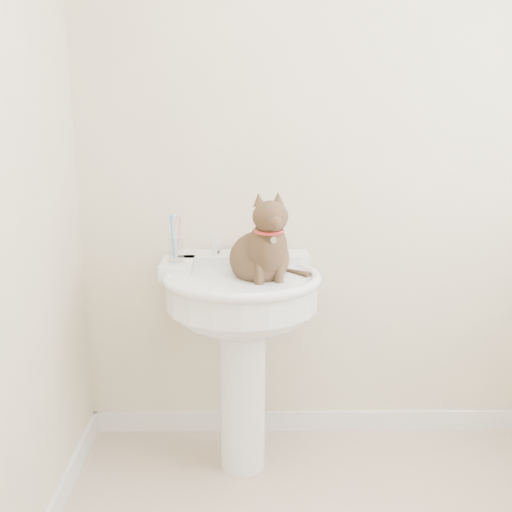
{
  "coord_description": "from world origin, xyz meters",
  "views": [
    {
      "loc": [
        -0.39,
        -1.53,
        1.51
      ],
      "look_at": [
        -0.37,
        0.8,
        0.9
      ],
      "focal_mm": 45.0,
      "sensor_mm": 36.0,
      "label": 1
    }
  ],
  "objects": [
    {
      "name": "faucet",
      "position": [
        -0.42,
        0.96,
        0.9
      ],
      "size": [
        0.28,
        0.12,
        0.14
      ],
      "color": "silver",
      "rests_on": "pedestal_sink"
    },
    {
      "name": "wall_back",
      "position": [
        0.0,
        1.1,
        1.25
      ],
      "size": [
        2.2,
        0.0,
        2.5
      ],
      "primitive_type": null,
      "color": "beige",
      "rests_on": "ground"
    },
    {
      "name": "toothbrush_cup",
      "position": [
        -0.67,
        0.86,
        0.9
      ],
      "size": [
        0.07,
        0.07,
        0.19
      ],
      "rotation": [
        0.0,
        0.0,
        -0.19
      ],
      "color": "silver",
      "rests_on": "pedestal_sink"
    },
    {
      "name": "soap_bar",
      "position": [
        -0.39,
        1.05,
        0.87
      ],
      "size": [
        0.1,
        0.07,
        0.03
      ],
      "primitive_type": "cube",
      "rotation": [
        0.0,
        0.0,
        0.22
      ],
      "color": "orange",
      "rests_on": "pedestal_sink"
    },
    {
      "name": "cat",
      "position": [
        -0.34,
        0.8,
        0.91
      ],
      "size": [
        0.25,
        0.32,
        0.46
      ],
      "rotation": [
        0.0,
        0.0,
        0.3
      ],
      "color": "#4C341D",
      "rests_on": "pedestal_sink"
    },
    {
      "name": "pedestal_sink",
      "position": [
        -0.42,
        0.81,
        0.67
      ],
      "size": [
        0.62,
        0.61,
        0.85
      ],
      "color": "white",
      "rests_on": "floor"
    },
    {
      "name": "baseboard_back",
      "position": [
        0.0,
        1.09,
        0.04
      ],
      "size": [
        2.2,
        0.02,
        0.09
      ],
      "primitive_type": "cube",
      "color": "white",
      "rests_on": "floor"
    }
  ]
}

